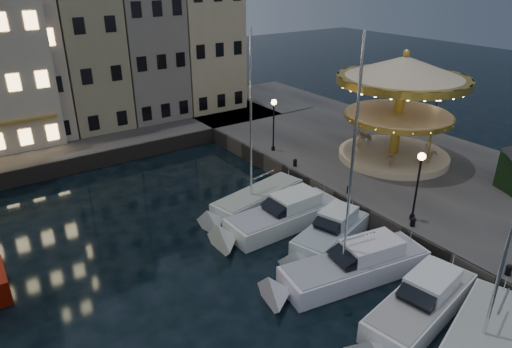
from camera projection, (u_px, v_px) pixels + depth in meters
ground at (331, 292)px, 22.60m from camera, size 160.00×160.00×0.00m
quay_east at (414, 173)px, 34.10m from camera, size 16.00×56.00×1.30m
quay_north at (37, 147)px, 39.12m from camera, size 44.00×12.00×1.30m
quaywall_e at (336, 202)px, 29.94m from camera, size 0.15×44.00×1.30m
quaywall_n at (81, 164)px, 35.67m from camera, size 48.00×0.15×1.30m
streetlamp_b at (419, 177)px, 25.44m from camera, size 0.44×0.44×4.17m
streetlamp_c at (274, 118)px, 35.54m from camera, size 0.44×0.44×4.17m
streetlamp_d at (435, 113)px, 36.55m from camera, size 0.44×0.44×4.17m
bollard_a at (509, 269)px, 21.63m from camera, size 0.30×0.30×0.57m
bollard_b at (413, 221)px, 25.75m from camera, size 0.30×0.30×0.57m
bollard_c at (349, 189)px, 29.49m from camera, size 0.30×0.30×0.57m
bollard_d at (295, 162)px, 33.60m from camera, size 0.30×0.30×0.57m
townhouse_nc at (12, 47)px, 37.27m from camera, size 6.82×8.00×14.80m
townhouse_nd at (83, 35)px, 40.05m from camera, size 5.50×8.00×15.80m
townhouse_ne at (144, 47)px, 43.51m from camera, size 6.16×8.00×12.80m
townhouse_nf at (199, 37)px, 46.45m from camera, size 6.82×8.00×13.80m
motorboat_a at (481, 344)px, 18.74m from camera, size 7.37×4.29×12.26m
motorboat_b at (417, 309)px, 20.52m from camera, size 8.00×3.58×2.15m
motorboat_c at (349, 268)px, 23.27m from camera, size 9.06×3.71×11.97m
motorboat_d at (328, 237)px, 26.03m from camera, size 6.73×3.95×2.15m
motorboat_e at (279, 218)px, 28.01m from camera, size 8.51×2.59×2.15m
motorboat_f at (253, 202)px, 30.17m from camera, size 8.04×3.51×10.64m
carousel at (402, 89)px, 32.80m from camera, size 9.41×9.41×8.23m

